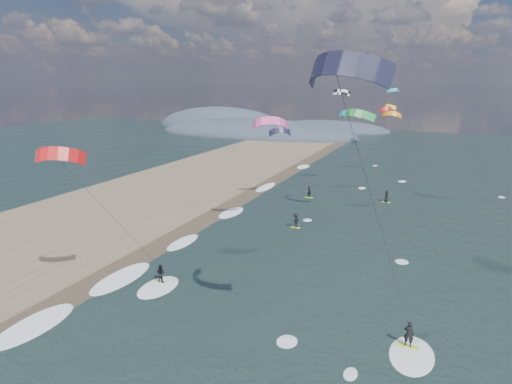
% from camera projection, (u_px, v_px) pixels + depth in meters
% --- Properties ---
extents(ground, '(260.00, 260.00, 0.00)m').
position_uv_depth(ground, '(193.00, 349.00, 26.19)').
color(ground, black).
rests_on(ground, ground).
extents(sand_strip, '(26.00, 240.00, 0.00)m').
position_uv_depth(sand_strip, '(45.00, 239.00, 44.34)').
color(sand_strip, brown).
rests_on(sand_strip, ground).
extents(wet_sand_strip, '(3.00, 240.00, 0.00)m').
position_uv_depth(wet_sand_strip, '(139.00, 258.00, 39.70)').
color(wet_sand_strip, '#382D23').
rests_on(wet_sand_strip, ground).
extents(coastal_hills, '(80.00, 41.00, 15.00)m').
position_uv_depth(coastal_hills, '(250.00, 132.00, 139.23)').
color(coastal_hills, '#3D4756').
rests_on(coastal_hills, ground).
extents(kitesurfer_near_a, '(7.84, 8.94, 17.55)m').
position_uv_depth(kitesurfer_near_a, '(353.00, 137.00, 19.93)').
color(kitesurfer_near_a, '#ABE728').
rests_on(kitesurfer_near_a, ground).
extents(kitesurfer_near_b, '(6.93, 8.70, 12.47)m').
position_uv_depth(kitesurfer_near_b, '(93.00, 202.00, 30.12)').
color(kitesurfer_near_b, '#ABE728').
rests_on(kitesurfer_near_b, ground).
extents(far_kitesurfers, '(11.41, 15.88, 1.69)m').
position_uv_depth(far_kitesurfers, '(328.00, 206.00, 53.10)').
color(far_kitesurfers, '#ABE728').
rests_on(far_kitesurfers, ground).
extents(bg_kite_field, '(14.07, 72.71, 5.74)m').
position_uv_depth(bg_kite_field, '(361.00, 108.00, 69.58)').
color(bg_kite_field, yellow).
rests_on(bg_kite_field, ground).
extents(shoreline_surf, '(2.40, 79.40, 0.11)m').
position_uv_depth(shoreline_surf, '(179.00, 243.00, 43.45)').
color(shoreline_surf, white).
rests_on(shoreline_surf, ground).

